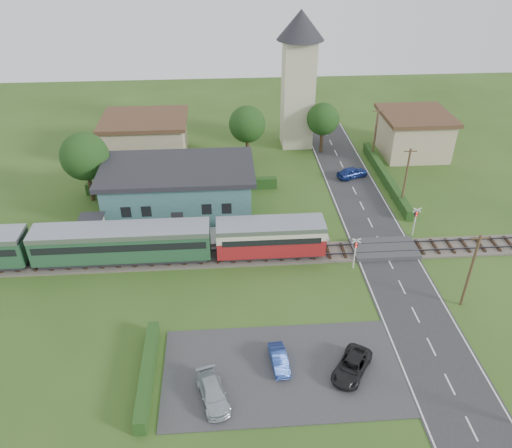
{
  "coord_description": "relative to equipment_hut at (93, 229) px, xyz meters",
  "views": [
    {
      "loc": [
        -5.11,
        -36.14,
        28.16
      ],
      "look_at": [
        -2.25,
        4.0,
        2.35
      ],
      "focal_mm": 35.0,
      "sensor_mm": 36.0,
      "label": 1
    }
  ],
  "objects": [
    {
      "name": "house_west",
      "position": [
        3.0,
        19.8,
        1.04
      ],
      "size": [
        10.8,
        8.8,
        5.5
      ],
      "color": "tan",
      "rests_on": "ground"
    },
    {
      "name": "church_tower",
      "position": [
        23.0,
        22.8,
        8.48
      ],
      "size": [
        6.0,
        6.0,
        17.6
      ],
      "color": "beige",
      "rests_on": "ground"
    },
    {
      "name": "tree_a",
      "position": [
        -2.0,
        8.8,
        3.63
      ],
      "size": [
        5.2,
        5.2,
        8.0
      ],
      "color": "#332316",
      "rests_on": "ground"
    },
    {
      "name": "railway_track",
      "position": [
        18.0,
        -3.2,
        -1.64
      ],
      "size": [
        76.0,
        3.2,
        0.49
      ],
      "color": "#4C443D",
      "rests_on": "ground"
    },
    {
      "name": "utility_pole_b",
      "position": [
        32.2,
        -11.2,
        1.88
      ],
      "size": [
        1.4,
        0.22,
        7.0
      ],
      "color": "#473321",
      "rests_on": "ground"
    },
    {
      "name": "house_east",
      "position": [
        38.0,
        18.8,
        1.05
      ],
      "size": [
        8.8,
        8.8,
        5.5
      ],
      "color": "tan",
      "rests_on": "ground"
    },
    {
      "name": "road",
      "position": [
        28.0,
        -5.2,
        -1.72
      ],
      "size": [
        6.0,
        70.0,
        0.05
      ],
      "primitive_type": "cube",
      "color": "#28282B",
      "rests_on": "ground"
    },
    {
      "name": "crossing_signal_far",
      "position": [
        31.6,
        -0.81,
        0.39
      ],
      "size": [
        0.84,
        0.28,
        3.28
      ],
      "color": "silver",
      "rests_on": "ground"
    },
    {
      "name": "equipment_hut",
      "position": [
        0.0,
        0.0,
        0.0
      ],
      "size": [
        2.3,
        2.3,
        2.55
      ],
      "color": "beige",
      "rests_on": "platform"
    },
    {
      "name": "car_park_silver",
      "position": [
        11.56,
        -19.26,
        -1.08
      ],
      "size": [
        2.62,
        4.3,
        1.16
      ],
      "primitive_type": "imported",
      "rotation": [
        0.0,
        0.0,
        0.26
      ],
      "color": "#A9B2BB",
      "rests_on": "car_park"
    },
    {
      "name": "hedge_carpark",
      "position": [
        7.0,
        -17.2,
        -1.15
      ],
      "size": [
        0.8,
        9.0,
        1.2
      ],
      "primitive_type": "cube",
      "color": "#193814",
      "rests_on": "ground"
    },
    {
      "name": "platform",
      "position": [
        8.0,
        0.0,
        -1.52
      ],
      "size": [
        30.0,
        3.0,
        0.45
      ],
      "primitive_type": "cube",
      "color": "gray",
      "rests_on": "ground"
    },
    {
      "name": "tree_b",
      "position": [
        16.0,
        17.8,
        3.27
      ],
      "size": [
        4.6,
        4.6,
        7.34
      ],
      "color": "#332316",
      "rests_on": "ground"
    },
    {
      "name": "utility_pole_c",
      "position": [
        32.2,
        4.8,
        1.88
      ],
      "size": [
        1.4,
        0.22,
        7.0
      ],
      "color": "#473321",
      "rests_on": "ground"
    },
    {
      "name": "hedge_station",
      "position": [
        8.0,
        10.3,
        -1.1
      ],
      "size": [
        22.0,
        0.8,
        1.3
      ],
      "primitive_type": "cube",
      "color": "#193814",
      "rests_on": "ground"
    },
    {
      "name": "streetlamp_east",
      "position": [
        34.0,
        21.8,
        1.29
      ],
      "size": [
        0.3,
        0.3,
        5.15
      ],
      "color": "#3F3F47",
      "rests_on": "ground"
    },
    {
      "name": "streetlamp_west",
      "position": [
        -4.0,
        14.8,
        1.29
      ],
      "size": [
        0.3,
        0.3,
        5.15
      ],
      "color": "#3F3F47",
      "rests_on": "ground"
    },
    {
      "name": "crossing_signal_near",
      "position": [
        24.4,
        -5.61,
        0.39
      ],
      "size": [
        0.84,
        0.28,
        3.28
      ],
      "color": "silver",
      "rests_on": "ground"
    },
    {
      "name": "car_park_dark",
      "position": [
        21.36,
        -17.65,
        -1.09
      ],
      "size": [
        3.86,
        4.49,
        1.15
      ],
      "primitive_type": "imported",
      "rotation": [
        0.0,
        0.0,
        -0.59
      ],
      "color": "black",
      "rests_on": "car_park"
    },
    {
      "name": "car_park",
      "position": [
        16.5,
        -17.2,
        -1.71
      ],
      "size": [
        17.0,
        9.0,
        0.08
      ],
      "primitive_type": "cube",
      "color": "#333335",
      "rests_on": "ground"
    },
    {
      "name": "ground",
      "position": [
        18.0,
        -5.2,
        -1.75
      ],
      "size": [
        120.0,
        120.0,
        0.0
      ],
      "primitive_type": "plane",
      "color": "#2D4C19"
    },
    {
      "name": "car_park_blue",
      "position": [
        16.32,
        -16.6,
        -1.15
      ],
      "size": [
        1.42,
        3.25,
        1.04
      ],
      "primitive_type": "imported",
      "rotation": [
        0.0,
        0.0,
        0.1
      ],
      "color": "#233F90",
      "rests_on": "car_park"
    },
    {
      "name": "pedestrian_near",
      "position": [
        16.05,
        -0.68,
        -0.34
      ],
      "size": [
        0.82,
        0.69,
        1.91
      ],
      "primitive_type": "imported",
      "rotation": [
        0.0,
        0.0,
        3.54
      ],
      "color": "gray",
      "rests_on": "platform"
    },
    {
      "name": "pedestrian_far",
      "position": [
        0.21,
        -0.22,
        -0.37
      ],
      "size": [
        1.02,
        1.12,
        1.86
      ],
      "primitive_type": "imported",
      "rotation": [
        0.0,
        0.0,
        2.01
      ],
      "color": "gray",
      "rests_on": "platform"
    },
    {
      "name": "hedge_roadside",
      "position": [
        32.2,
        10.8,
        -1.15
      ],
      "size": [
        0.8,
        18.0,
        1.2
      ],
      "primitive_type": "cube",
      "color": "#193814",
      "rests_on": "ground"
    },
    {
      "name": "utility_pole_d",
      "position": [
        32.2,
        16.8,
        1.88
      ],
      "size": [
        1.4,
        0.22,
        7.0
      ],
      "color": "#473321",
      "rests_on": "ground"
    },
    {
      "name": "crossing_deck",
      "position": [
        28.0,
        -3.2,
        -1.52
      ],
      "size": [
        6.2,
        3.4,
        0.45
      ],
      "primitive_type": "cube",
      "color": "#333335",
      "rests_on": "ground"
    },
    {
      "name": "car_on_road",
      "position": [
        28.48,
        12.15,
        -1.04
      ],
      "size": [
        4.16,
        2.92,
        1.32
      ],
      "primitive_type": "imported",
      "rotation": [
        0.0,
        0.0,
        1.96
      ],
      "color": "navy",
      "rests_on": "road"
    },
    {
      "name": "station_building",
      "position": [
        8.0,
        5.79,
        0.95
      ],
      "size": [
        16.0,
        9.0,
        5.3
      ],
      "color": "#467775",
      "rests_on": "ground"
    },
    {
      "name": "train",
      "position": [
        0.17,
        -3.2,
        0.43
      ],
      "size": [
        43.2,
        2.9,
        3.4
      ],
      "color": "#232328",
      "rests_on": "ground"
    },
    {
      "name": "tree_c",
      "position": [
        26.0,
        19.8,
        2.91
      ],
      "size": [
        4.2,
        4.2,
        6.78
      ],
      "color": "#332316",
      "rests_on": "ground"
    }
  ]
}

